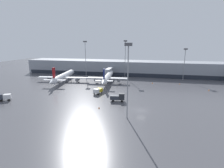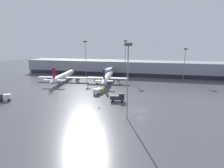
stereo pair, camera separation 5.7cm
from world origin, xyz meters
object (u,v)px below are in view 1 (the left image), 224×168
at_px(parked_jet_1, 107,77).
at_px(apron_light_mast_5, 185,55).
at_px(service_truck_0, 118,97).
at_px(service_truck_2, 5,97).
at_px(traffic_cone_3, 209,90).
at_px(apron_light_mast_1, 85,49).
at_px(parked_jet_0, 63,77).
at_px(apron_light_mast_4, 125,49).
at_px(apron_light_mast_2, 128,61).
at_px(traffic_cone_1, 99,108).
at_px(service_truck_1, 98,91).
at_px(traffic_cone_0, 152,83).
at_px(traffic_cone_4, 180,84).

distance_m(parked_jet_1, apron_light_mast_5, 44.57).
bearing_deg(service_truck_0, service_truck_2, -175.58).
distance_m(service_truck_2, traffic_cone_3, 81.95).
bearing_deg(traffic_cone_3, apron_light_mast_1, 163.14).
xyz_separation_m(parked_jet_0, traffic_cone_3, (70.77, -3.50, -2.45)).
bearing_deg(apron_light_mast_4, traffic_cone_3, -28.26).
bearing_deg(service_truck_0, apron_light_mast_1, 116.68).
height_order(traffic_cone_3, apron_light_mast_2, apron_light_mast_2).
relative_size(service_truck_2, traffic_cone_3, 5.70).
bearing_deg(apron_light_mast_2, service_truck_0, 110.30).
xyz_separation_m(service_truck_0, apron_light_mast_1, (-27.53, 41.42, 15.04)).
height_order(traffic_cone_1, apron_light_mast_2, apron_light_mast_2).
height_order(service_truck_1, traffic_cone_3, service_truck_1).
height_order(service_truck_1, traffic_cone_1, service_truck_1).
height_order(traffic_cone_0, traffic_cone_4, traffic_cone_0).
xyz_separation_m(parked_jet_0, apron_light_mast_2, (39.57, -39.23, 13.03)).
xyz_separation_m(traffic_cone_0, traffic_cone_4, (13.55, 1.42, -0.06)).
relative_size(parked_jet_0, apron_light_mast_4, 1.58).
bearing_deg(traffic_cone_0, service_truck_0, -111.42).
distance_m(service_truck_1, apron_light_mast_4, 39.84).
xyz_separation_m(service_truck_0, traffic_cone_4, (25.73, 32.47, -1.26)).
relative_size(traffic_cone_0, traffic_cone_3, 1.00).
relative_size(parked_jet_1, apron_light_mast_1, 1.51).
distance_m(service_truck_0, traffic_cone_0, 33.37).
relative_size(parked_jet_0, traffic_cone_0, 46.68).
bearing_deg(parked_jet_0, traffic_cone_4, -90.27).
height_order(parked_jet_0, apron_light_mast_5, apron_light_mast_5).
distance_m(service_truck_2, apron_light_mast_5, 87.54).
bearing_deg(traffic_cone_1, parked_jet_0, 131.39).
relative_size(service_truck_0, traffic_cone_4, 8.62).
distance_m(traffic_cone_4, apron_light_mast_5, 18.34).
bearing_deg(parked_jet_1, apron_light_mast_2, -164.65).
bearing_deg(service_truck_2, service_truck_0, 160.67).
bearing_deg(apron_light_mast_1, traffic_cone_1, -65.26).
bearing_deg(apron_light_mast_2, traffic_cone_3, 48.86).
bearing_deg(service_truck_2, apron_light_mast_1, -134.79).
xyz_separation_m(traffic_cone_3, apron_light_mast_4, (-40.05, 21.53, 16.47)).
xyz_separation_m(parked_jet_0, service_truck_0, (34.53, -25.59, -1.25)).
height_order(service_truck_0, traffic_cone_0, service_truck_0).
xyz_separation_m(traffic_cone_0, apron_light_mast_5, (16.94, 13.25, 13.54)).
bearing_deg(apron_light_mast_1, apron_light_mast_5, 2.91).
relative_size(service_truck_2, apron_light_mast_4, 0.19).
bearing_deg(apron_light_mast_2, parked_jet_1, 110.98).
bearing_deg(apron_light_mast_1, parked_jet_0, -113.86).
xyz_separation_m(service_truck_1, traffic_cone_3, (45.93, 14.73, -1.04)).
bearing_deg(traffic_cone_4, traffic_cone_1, -126.56).
bearing_deg(apron_light_mast_5, parked_jet_1, -155.99).
relative_size(traffic_cone_3, traffic_cone_4, 1.21).
height_order(parked_jet_1, traffic_cone_3, parked_jet_1).
xyz_separation_m(traffic_cone_4, apron_light_mast_5, (3.39, 11.83, 13.60)).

